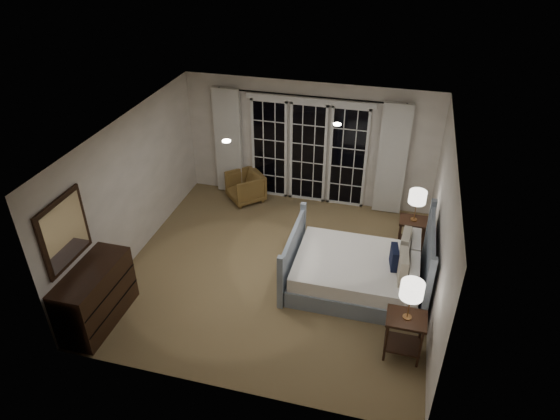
% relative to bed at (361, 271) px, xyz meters
% --- Properties ---
extents(floor, '(5.00, 5.00, 0.00)m').
position_rel_bed_xyz_m(floor, '(-1.42, 0.08, -0.32)').
color(floor, olive).
rests_on(floor, ground).
extents(ceiling, '(5.00, 5.00, 0.00)m').
position_rel_bed_xyz_m(ceiling, '(-1.42, 0.08, 2.18)').
color(ceiling, white).
rests_on(ceiling, wall_back).
extents(wall_left, '(0.02, 5.00, 2.50)m').
position_rel_bed_xyz_m(wall_left, '(-3.92, 0.08, 0.93)').
color(wall_left, white).
rests_on(wall_left, floor).
extents(wall_right, '(0.02, 5.00, 2.50)m').
position_rel_bed_xyz_m(wall_right, '(1.08, 0.08, 0.93)').
color(wall_right, white).
rests_on(wall_right, floor).
extents(wall_back, '(5.00, 0.02, 2.50)m').
position_rel_bed_xyz_m(wall_back, '(-1.42, 2.58, 0.93)').
color(wall_back, white).
rests_on(wall_back, floor).
extents(wall_front, '(5.00, 0.02, 2.50)m').
position_rel_bed_xyz_m(wall_front, '(-1.42, -2.42, 0.93)').
color(wall_front, white).
rests_on(wall_front, floor).
extents(french_doors, '(2.50, 0.04, 2.20)m').
position_rel_bed_xyz_m(french_doors, '(-1.42, 2.54, 0.77)').
color(french_doors, black).
rests_on(french_doors, wall_back).
extents(curtain_rod, '(3.50, 0.03, 0.03)m').
position_rel_bed_xyz_m(curtain_rod, '(-1.42, 2.48, 1.93)').
color(curtain_rod, black).
rests_on(curtain_rod, wall_back).
extents(curtain_left, '(0.55, 0.10, 2.25)m').
position_rel_bed_xyz_m(curtain_left, '(-3.07, 2.46, 0.83)').
color(curtain_left, silver).
rests_on(curtain_left, curtain_rod).
extents(curtain_right, '(0.55, 0.10, 2.25)m').
position_rel_bed_xyz_m(curtain_right, '(0.23, 2.46, 0.83)').
color(curtain_right, silver).
rests_on(curtain_right, curtain_rod).
extents(downlight_a, '(0.12, 0.12, 0.01)m').
position_rel_bed_xyz_m(downlight_a, '(-0.62, 0.68, 2.17)').
color(downlight_a, white).
rests_on(downlight_a, ceiling).
extents(downlight_b, '(0.12, 0.12, 0.01)m').
position_rel_bed_xyz_m(downlight_b, '(-2.02, -0.32, 2.17)').
color(downlight_b, white).
rests_on(downlight_b, ceiling).
extents(bed, '(2.16, 1.55, 1.26)m').
position_rel_bed_xyz_m(bed, '(0.00, 0.00, 0.00)').
color(bed, gray).
rests_on(bed, floor).
extents(nightstand_left, '(0.53, 0.42, 0.69)m').
position_rel_bed_xyz_m(nightstand_left, '(0.73, -1.26, 0.13)').
color(nightstand_left, black).
rests_on(nightstand_left, floor).
extents(nightstand_right, '(0.48, 0.38, 0.63)m').
position_rel_bed_xyz_m(nightstand_right, '(0.74, 1.27, 0.09)').
color(nightstand_right, black).
rests_on(nightstand_right, floor).
extents(lamp_left, '(0.30, 0.30, 0.59)m').
position_rel_bed_xyz_m(lamp_left, '(0.73, -1.26, 0.84)').
color(lamp_left, '#B78049').
rests_on(lamp_left, nightstand_left).
extents(lamp_right, '(0.30, 0.30, 0.57)m').
position_rel_bed_xyz_m(lamp_right, '(0.74, 1.27, 0.76)').
color(lamp_right, '#B78049').
rests_on(lamp_right, nightstand_right).
extents(armchair, '(0.94, 0.94, 0.61)m').
position_rel_bed_xyz_m(armchair, '(-2.64, 2.18, -0.01)').
color(armchair, brown).
rests_on(armchair, floor).
extents(dresser, '(0.56, 1.31, 0.93)m').
position_rel_bed_xyz_m(dresser, '(-3.65, -1.72, 0.14)').
color(dresser, black).
rests_on(dresser, floor).
extents(mirror, '(0.05, 0.85, 1.00)m').
position_rel_bed_xyz_m(mirror, '(-3.88, -1.72, 1.23)').
color(mirror, black).
rests_on(mirror, wall_left).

